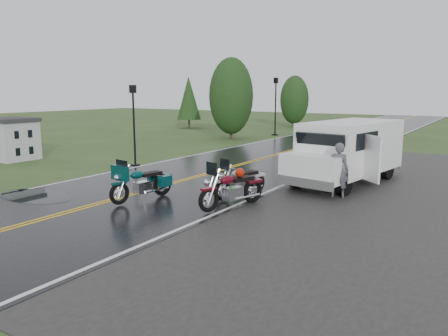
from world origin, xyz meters
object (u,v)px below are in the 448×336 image
Objects in this scene: motorcycle_teal at (119,184)px; lamp_post_far_left at (275,106)px; lamp_post_near_left at (134,126)px; motorcycle_red at (209,190)px; van_white at (297,155)px; person_at_van at (338,171)px; house_left at (9,97)px; motorcycle_silver at (222,182)px.

lamp_post_far_left is at bearing 113.32° from motorcycle_teal.
motorcycle_red is at bearing -33.06° from lamp_post_near_left.
motorcycle_red is 0.63× the size of lamp_post_near_left.
van_white is 1.94m from person_at_van.
house_left is 14.51m from motorcycle_silver.
lamp_post_far_left reaches higher than person_at_van.
lamp_post_far_left reaches higher than motorcycle_red.
motorcycle_silver is (-0.42, 1.40, -0.06)m from motorcycle_red.
motorcycle_silver is 0.48× the size of lamp_post_far_left.
house_left is 2.20× the size of lamp_post_near_left.
house_left is at bearing -107.10° from lamp_post_far_left.
lamp_post_far_left is at bearing 126.43° from motorcycle_silver.
motorcycle_silver is 3.94m from person_at_van.
lamp_post_far_left reaches higher than motorcycle_silver.
lamp_post_near_left reaches higher than motorcycle_red.
motorcycle_silver is 0.58× the size of lamp_post_near_left.
lamp_post_far_left reaches higher than van_white.
motorcycle_silver is 1.22× the size of person_at_van.
person_at_van is (1.79, -0.67, -0.30)m from van_white.
lamp_post_near_left is at bearing -173.28° from van_white.
lamp_post_near_left reaches higher than van_white.
person_at_van is 0.48× the size of lamp_post_near_left.
motorcycle_teal is at bearing -18.17° from house_left.
motorcycle_silver is (14.17, -1.68, -2.63)m from house_left.
person_at_van is 10.41m from lamp_post_near_left.
lamp_post_near_left is (-4.91, 5.83, 1.24)m from motorcycle_teal.
motorcycle_teal is (-2.85, -0.78, -0.02)m from motorcycle_red.
house_left reaches higher than lamp_post_far_left.
person_at_van reaches higher than motorcycle_silver.
lamp_post_far_left is (-5.82, 23.10, 1.65)m from motorcycle_teal.
house_left is at bearing -175.06° from motorcycle_red.
person_at_van is at bearing -58.57° from lamp_post_far_left.
motorcycle_teal is 7.20m from person_at_van.
person_at_van is at bearing 50.63° from motorcycle_teal.
lamp_post_far_left is (-9.42, 17.67, 1.13)m from van_white.
house_left is 1.37× the size of van_white.
motorcycle_teal reaches higher than motorcycle_silver.
van_white is at bearing -34.39° from person_at_van.
motorcycle_red is at bearing 43.60° from person_at_van.
house_left is 15.56m from van_white.
van_white is 8.55m from lamp_post_near_left.
house_left is at bearing -171.83° from motorcycle_silver.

